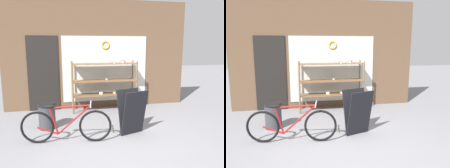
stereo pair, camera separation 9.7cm
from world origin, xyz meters
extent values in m
plane|color=gray|center=(0.00, 0.00, 0.00)|extent=(30.00, 30.00, 0.00)
cube|color=brown|center=(0.00, 2.93, 1.56)|extent=(5.35, 0.08, 3.12)
cube|color=silver|center=(0.20, 2.88, 1.15)|extent=(2.48, 0.02, 1.90)
cube|color=black|center=(-1.56, 2.88, 1.05)|extent=(0.84, 0.03, 2.10)
torus|color=gold|center=(0.20, 2.87, 1.85)|extent=(0.26, 0.06, 0.26)
cylinder|color=brown|center=(-0.78, 2.35, 0.70)|extent=(0.04, 0.04, 1.40)
cylinder|color=brown|center=(1.00, 2.35, 0.70)|extent=(0.04, 0.04, 1.40)
cylinder|color=brown|center=(-0.78, 2.77, 0.70)|extent=(0.04, 0.04, 1.40)
cylinder|color=brown|center=(1.00, 2.77, 0.70)|extent=(0.04, 0.04, 1.40)
cube|color=brown|center=(0.11, 2.56, 0.46)|extent=(1.83, 0.47, 0.02)
cube|color=brown|center=(0.11, 2.56, 0.85)|extent=(1.83, 0.47, 0.02)
cube|color=brown|center=(0.11, 2.56, 1.34)|extent=(1.83, 0.47, 0.02)
ellipsoid|color=beige|center=(0.19, 2.68, 0.89)|extent=(0.09, 0.07, 0.06)
cube|color=white|center=(0.19, 2.63, 0.88)|extent=(0.05, 0.00, 0.04)
ellipsoid|color=#AD7F4C|center=(0.40, 2.60, 0.50)|extent=(0.10, 0.08, 0.07)
cube|color=white|center=(0.40, 2.54, 0.48)|extent=(0.05, 0.00, 0.04)
cylinder|color=beige|center=(0.02, 2.59, 0.50)|extent=(0.12, 0.12, 0.07)
cube|color=white|center=(0.02, 2.52, 0.48)|extent=(0.05, 0.00, 0.04)
ellipsoid|color=brown|center=(0.37, 2.52, 1.37)|extent=(0.08, 0.07, 0.06)
cube|color=white|center=(0.37, 2.47, 1.36)|extent=(0.05, 0.00, 0.04)
ellipsoid|color=tan|center=(0.89, 2.57, 0.50)|extent=(0.09, 0.08, 0.06)
cube|color=white|center=(0.89, 2.51, 0.48)|extent=(0.05, 0.00, 0.04)
cylinder|color=pink|center=(0.65, 2.65, 1.38)|extent=(0.16, 0.16, 0.07)
cube|color=white|center=(0.65, 2.56, 1.36)|extent=(0.05, 0.00, 0.04)
torus|color=black|center=(-1.50, 0.66, 0.31)|extent=(0.63, 0.13, 0.63)
torus|color=black|center=(-0.42, 0.52, 0.31)|extent=(0.63, 0.13, 0.63)
cylinder|color=maroon|center=(-0.81, 0.57, 0.45)|extent=(0.65, 0.12, 0.58)
cylinder|color=maroon|center=(-0.88, 0.58, 0.71)|extent=(0.76, 0.13, 0.07)
cylinder|color=maroon|center=(-1.19, 0.62, 0.43)|extent=(0.17, 0.05, 0.52)
cylinder|color=maroon|center=(-1.31, 0.64, 0.24)|extent=(0.39, 0.08, 0.17)
ellipsoid|color=black|center=(-1.26, 0.63, 0.72)|extent=(0.23, 0.12, 0.06)
cylinder|color=#B2B2B7|center=(-0.50, 0.53, 0.75)|extent=(0.08, 0.46, 0.02)
cube|color=black|center=(0.41, 0.65, 0.47)|extent=(0.57, 0.36, 0.93)
cube|color=black|center=(0.35, 0.82, 0.47)|extent=(0.57, 0.36, 0.93)
cylinder|color=#38383D|center=(-1.38, 1.41, 0.29)|extent=(0.36, 0.36, 0.58)
cylinder|color=black|center=(-1.38, 1.41, 0.55)|extent=(0.38, 0.38, 0.06)
camera|label=1|loc=(-0.92, -3.44, 1.83)|focal=35.00mm
camera|label=2|loc=(-0.82, -3.45, 1.83)|focal=35.00mm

